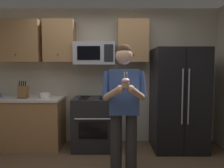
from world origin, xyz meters
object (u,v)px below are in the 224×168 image
(oven_range, at_px, (95,123))
(person, at_px, (124,104))
(refrigerator, at_px, (179,99))
(bowl_large_white, at_px, (45,95))
(cupcake, at_px, (126,83))
(microwave, at_px, (95,54))
(knife_block, at_px, (24,92))

(oven_range, height_order, person, person)
(refrigerator, relative_size, bowl_large_white, 9.57)
(bowl_large_white, distance_m, person, 1.74)
(refrigerator, height_order, cupcake, refrigerator)
(microwave, height_order, refrigerator, microwave)
(refrigerator, xyz_separation_m, person, (-1.03, -1.01, 0.10))
(person, bearing_deg, bowl_large_white, 142.19)
(microwave, distance_m, person, 1.46)
(microwave, relative_size, bowl_large_white, 3.93)
(refrigerator, bearing_deg, microwave, 173.97)
(refrigerator, height_order, knife_block, refrigerator)
(refrigerator, xyz_separation_m, bowl_large_white, (-2.40, 0.05, 0.07))
(bowl_large_white, bearing_deg, microwave, 6.68)
(oven_range, bearing_deg, bowl_large_white, 179.13)
(person, bearing_deg, microwave, 111.92)
(oven_range, relative_size, bowl_large_white, 4.96)
(microwave, bearing_deg, cupcake, -72.56)
(bowl_large_white, bearing_deg, cupcake, -45.44)
(microwave, bearing_deg, knife_block, -173.35)
(knife_block, relative_size, cupcake, 1.84)
(microwave, bearing_deg, refrigerator, -6.03)
(refrigerator, relative_size, person, 1.02)
(refrigerator, xyz_separation_m, cupcake, (-1.03, -1.34, 0.39))
(refrigerator, distance_m, cupcake, 1.74)
(person, bearing_deg, oven_range, 114.13)
(oven_range, height_order, bowl_large_white, bowl_large_white)
(person, xyz_separation_m, cupcake, (0.00, -0.33, 0.30))
(oven_range, height_order, microwave, microwave)
(oven_range, distance_m, microwave, 1.26)
(microwave, xyz_separation_m, knife_block, (-1.28, -0.15, -0.69))
(person, distance_m, cupcake, 0.44)
(knife_block, xyz_separation_m, bowl_large_white, (0.37, 0.04, -0.07))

